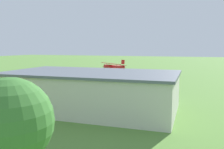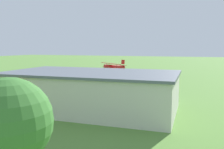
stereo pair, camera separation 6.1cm
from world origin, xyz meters
name	(u,v)px [view 1 (the left image)]	position (x,y,z in m)	size (l,w,h in m)	color
ground_plane	(146,83)	(0.00, 0.00, 0.00)	(400.00, 400.00, 0.00)	#568438
hangar	(91,91)	(1.62, 31.05, 3.00)	(26.82, 15.47, 5.98)	beige
biplane	(113,66)	(9.96, -1.43, 4.16)	(8.25, 7.98, 3.66)	#B21E1E
car_grey	(59,88)	(15.05, 19.33, 0.85)	(2.62, 4.58, 1.66)	slate
car_yellow	(34,86)	(21.40, 19.92, 0.83)	(2.52, 4.26, 1.59)	gold
car_silver	(16,84)	(27.64, 18.69, 0.82)	(2.13, 4.50, 1.56)	#B7B7BC
person_crossing_taxiway	(155,91)	(-5.47, 15.68, 0.82)	(0.53, 0.53, 1.65)	navy
person_beside_truck	(114,87)	(4.12, 14.26, 0.88)	(0.53, 0.53, 1.75)	navy
person_by_parked_cars	(63,91)	(12.52, 21.72, 0.75)	(0.49, 0.49, 1.52)	#72338C
tree_near_perimeter_road	(9,123)	(-4.91, 55.01, 5.70)	(4.87, 4.87, 8.17)	brown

